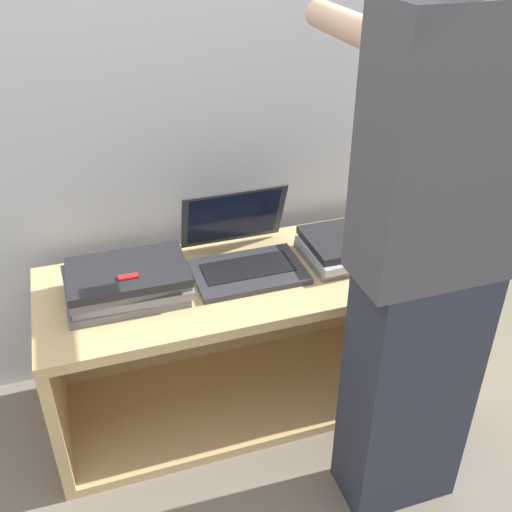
{
  "coord_description": "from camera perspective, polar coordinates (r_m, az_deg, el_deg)",
  "views": [
    {
      "loc": [
        -0.5,
        -1.34,
        1.67
      ],
      "look_at": [
        0.0,
        0.19,
        0.67
      ],
      "focal_mm": 42.0,
      "sensor_mm": 36.0,
      "label": 1
    }
  ],
  "objects": [
    {
      "name": "inventory_tag",
      "position": [
        1.84,
        -12.06,
        -1.95
      ],
      "size": [
        0.06,
        0.02,
        0.01
      ],
      "color": "red",
      "rests_on": "laptop_stack_left"
    },
    {
      "name": "laptop_stack_left",
      "position": [
        1.92,
        -12.16,
        -2.43
      ],
      "size": [
        0.39,
        0.27,
        0.11
      ],
      "color": "slate",
      "rests_on": "cart"
    },
    {
      "name": "ground_plane",
      "position": [
        2.19,
        1.61,
        -17.7
      ],
      "size": [
        12.0,
        12.0,
        0.0
      ],
      "primitive_type": "plane",
      "color": "#756B5B"
    },
    {
      "name": "person",
      "position": [
        1.58,
        16.2,
        -0.14
      ],
      "size": [
        0.4,
        0.53,
        1.71
      ],
      "color": "#2D3342",
      "rests_on": "ground_plane"
    },
    {
      "name": "cart",
      "position": [
        2.23,
        -1.14,
        -6.9
      ],
      "size": [
        1.4,
        0.54,
        0.55
      ],
      "color": "tan",
      "rests_on": "ground_plane"
    },
    {
      "name": "wall_back",
      "position": [
        2.09,
        -4.11,
        18.78
      ],
      "size": [
        8.0,
        0.05,
        2.4
      ],
      "color": "silver",
      "rests_on": "ground_plane"
    },
    {
      "name": "laptop_open",
      "position": [
        2.03,
        -1.21,
        0.28
      ],
      "size": [
        0.37,
        0.34,
        0.25
      ],
      "color": "#333338",
      "rests_on": "cart"
    },
    {
      "name": "laptop_stack_right",
      "position": [
        2.13,
        9.58,
        1.04
      ],
      "size": [
        0.38,
        0.27,
        0.08
      ],
      "color": "gray",
      "rests_on": "cart"
    }
  ]
}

